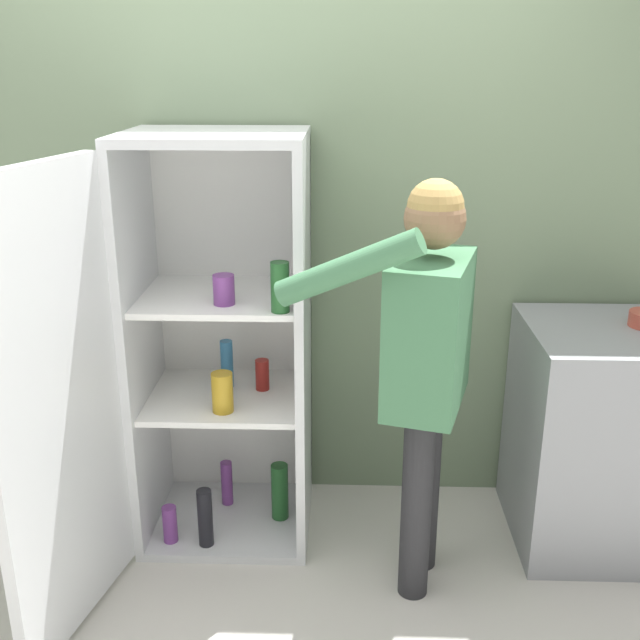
# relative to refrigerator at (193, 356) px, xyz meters

# --- Properties ---
(ground_plane) EXTENTS (12.00, 12.00, 0.00)m
(ground_plane) POSITION_rel_refrigerator_xyz_m (0.26, -0.53, -0.82)
(ground_plane) COLOR beige
(wall_back) EXTENTS (7.00, 0.06, 2.55)m
(wall_back) POSITION_rel_refrigerator_xyz_m (0.26, 0.45, 0.45)
(wall_back) COLOR gray
(wall_back) RESTS_ON ground_plane
(refrigerator) EXTENTS (0.88, 1.26, 1.66)m
(refrigerator) POSITION_rel_refrigerator_xyz_m (0.00, 0.00, 0.00)
(refrigerator) COLOR silver
(refrigerator) RESTS_ON ground_plane
(person) EXTENTS (0.71, 0.56, 1.55)m
(person) POSITION_rel_refrigerator_xyz_m (0.88, -0.24, 0.15)
(person) COLOR #262628
(person) RESTS_ON ground_plane
(counter) EXTENTS (0.66, 0.65, 0.92)m
(counter) POSITION_rel_refrigerator_xyz_m (1.64, 0.07, -0.36)
(counter) COLOR gray
(counter) RESTS_ON ground_plane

